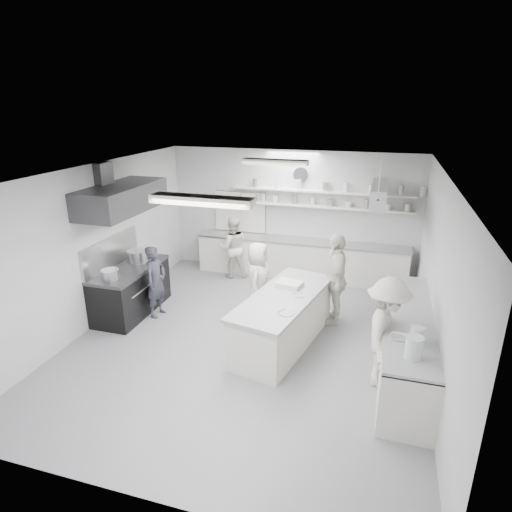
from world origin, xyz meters
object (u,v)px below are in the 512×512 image
(right_counter, at_px, (406,345))
(cook_stove, at_px, (156,282))
(prep_island, at_px, (283,321))
(cook_back, at_px, (233,247))
(stove, at_px, (131,291))
(back_counter, at_px, (300,259))

(right_counter, relative_size, cook_stove, 2.28)
(prep_island, relative_size, cook_back, 1.60)
(stove, xyz_separation_m, prep_island, (3.22, -0.34, -0.01))
(cook_stove, bearing_deg, prep_island, -91.75)
(right_counter, height_order, cook_back, cook_back)
(cook_back, bearing_deg, cook_stove, 48.92)
(prep_island, distance_m, cook_back, 3.32)
(stove, relative_size, prep_island, 0.75)
(stove, height_order, back_counter, back_counter)
(cook_back, bearing_deg, prep_island, 101.66)
(cook_stove, distance_m, cook_back, 2.48)
(stove, xyz_separation_m, right_counter, (5.25, -0.60, 0.02))
(stove, xyz_separation_m, cook_back, (1.34, 2.37, 0.30))
(prep_island, bearing_deg, back_counter, 107.54)
(cook_stove, xyz_separation_m, cook_back, (0.76, 2.36, 0.03))
(stove, xyz_separation_m, back_counter, (2.90, 2.80, 0.01))
(back_counter, xyz_separation_m, prep_island, (0.32, -3.14, -0.02))
(back_counter, height_order, prep_island, back_counter)
(right_counter, bearing_deg, cook_stove, 172.52)
(back_counter, relative_size, cook_stove, 3.45)
(stove, distance_m, cook_stove, 0.64)
(prep_island, bearing_deg, cook_stove, -175.92)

